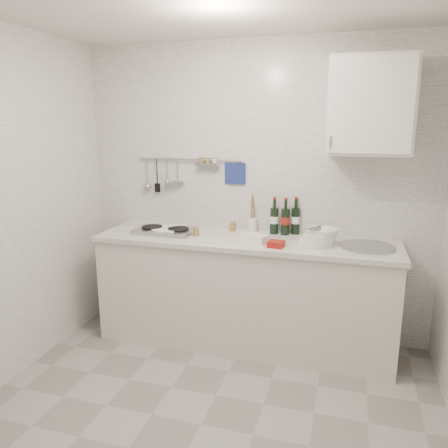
{
  "coord_description": "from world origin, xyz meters",
  "views": [
    {
      "loc": [
        0.81,
        -2.23,
        1.83
      ],
      "look_at": [
        -0.12,
        0.9,
        1.08
      ],
      "focal_mm": 35.0,
      "sensor_mm": 36.0,
      "label": 1
    }
  ],
  "objects_px": {
    "wall_cabinet": "(370,106)",
    "plate_stack_hob": "(166,230)",
    "plate_stack_sink": "(319,237)",
    "utensil_crock": "(252,223)",
    "wine_bottles": "(285,216)"
  },
  "relations": [
    {
      "from": "wine_bottles",
      "to": "plate_stack_hob",
      "type": "bearing_deg",
      "value": -166.17
    },
    {
      "from": "plate_stack_sink",
      "to": "utensil_crock",
      "type": "bearing_deg",
      "value": 155.59
    },
    {
      "from": "plate_stack_sink",
      "to": "wine_bottles",
      "type": "bearing_deg",
      "value": 139.66
    },
    {
      "from": "wall_cabinet",
      "to": "plate_stack_hob",
      "type": "relative_size",
      "value": 2.44
    },
    {
      "from": "plate_stack_sink",
      "to": "utensil_crock",
      "type": "distance_m",
      "value": 0.64
    },
    {
      "from": "wall_cabinet",
      "to": "utensil_crock",
      "type": "height_order",
      "value": "wall_cabinet"
    },
    {
      "from": "plate_stack_hob",
      "to": "plate_stack_sink",
      "type": "relative_size",
      "value": 0.98
    },
    {
      "from": "plate_stack_sink",
      "to": "utensil_crock",
      "type": "height_order",
      "value": "utensil_crock"
    },
    {
      "from": "wine_bottles",
      "to": "utensil_crock",
      "type": "bearing_deg",
      "value": 178.52
    },
    {
      "from": "wine_bottles",
      "to": "utensil_crock",
      "type": "xyz_separation_m",
      "value": [
        -0.28,
        0.01,
        -0.08
      ]
    },
    {
      "from": "plate_stack_hob",
      "to": "utensil_crock",
      "type": "bearing_deg",
      "value": 19.56
    },
    {
      "from": "plate_stack_hob",
      "to": "plate_stack_sink",
      "type": "height_order",
      "value": "plate_stack_sink"
    },
    {
      "from": "plate_stack_hob",
      "to": "utensil_crock",
      "type": "height_order",
      "value": "utensil_crock"
    },
    {
      "from": "plate_stack_hob",
      "to": "wine_bottles",
      "type": "bearing_deg",
      "value": 13.83
    },
    {
      "from": "plate_stack_hob",
      "to": "utensil_crock",
      "type": "xyz_separation_m",
      "value": [
        0.7,
        0.25,
        0.06
      ]
    }
  ]
}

